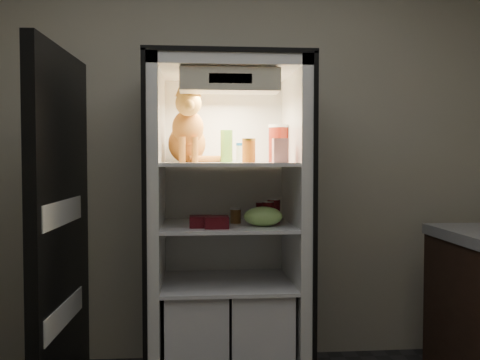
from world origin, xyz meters
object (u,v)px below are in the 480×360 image
object	(u,v)px
cream_carton	(280,151)
soda_can_a	(261,211)
pepper_jar	(279,143)
berry_box_left	(201,221)
soda_can_b	(274,211)
mayo_tub	(243,153)
tabby_cat	(188,134)
refrigerator	(226,248)
soda_can_c	(268,213)
salsa_jar	(249,150)
berry_box_right	(217,222)
grape_bag	(263,216)
parmesan_shaker	(226,146)
condiment_jar	(236,215)

from	to	relation	value
cream_carton	soda_can_a	xyz separation A→B (m)	(-0.06, 0.31, -0.36)
pepper_jar	berry_box_left	distance (m)	0.69
soda_can_b	berry_box_left	world-z (taller)	soda_can_b
mayo_tub	soda_can_a	size ratio (longest dim) A/B	1.02
berry_box_left	tabby_cat	bearing A→B (deg)	109.89
soda_can_b	berry_box_left	size ratio (longest dim) A/B	1.12
refrigerator	pepper_jar	world-z (taller)	refrigerator
soda_can_c	mayo_tub	bearing A→B (deg)	134.82
refrigerator	berry_box_left	bearing A→B (deg)	-127.18
salsa_jar	berry_box_left	distance (m)	0.48
mayo_tub	berry_box_right	bearing A→B (deg)	-119.88
pepper_jar	cream_carton	size ratio (longest dim) A/B	1.70
refrigerator	grape_bag	distance (m)	0.33
tabby_cat	parmesan_shaker	xyz separation A→B (m)	(0.22, -0.01, -0.07)
soda_can_a	berry_box_right	size ratio (longest dim) A/B	0.87
soda_can_b	salsa_jar	bearing A→B (deg)	-154.06
berry_box_left	mayo_tub	bearing A→B (deg)	45.25
pepper_jar	berry_box_left	world-z (taller)	pepper_jar
mayo_tub	soda_can_c	bearing A→B (deg)	-45.18
cream_carton	grape_bag	xyz separation A→B (m)	(-0.08, 0.05, -0.36)
tabby_cat	soda_can_c	bearing A→B (deg)	-13.08
berry_box_right	soda_can_b	bearing A→B (deg)	29.65
grape_bag	berry_box_left	world-z (taller)	grape_bag
soda_can_a	salsa_jar	bearing A→B (deg)	-114.57
refrigerator	soda_can_b	distance (m)	0.35
salsa_jar	soda_can_c	bearing A→B (deg)	21.07
berry_box_right	pepper_jar	bearing A→B (deg)	37.24
tabby_cat	cream_carton	bearing A→B (deg)	-28.20
cream_carton	parmesan_shaker	bearing A→B (deg)	141.46
tabby_cat	mayo_tub	xyz separation A→B (m)	(0.32, 0.06, -0.11)
condiment_jar	grape_bag	size ratio (longest dim) A/B	0.41
tabby_cat	mayo_tub	distance (m)	0.34
tabby_cat	mayo_tub	bearing A→B (deg)	6.16
soda_can_c	condiment_jar	size ratio (longest dim) A/B	1.45
refrigerator	tabby_cat	xyz separation A→B (m)	(-0.22, 0.00, 0.66)
refrigerator	parmesan_shaker	distance (m)	0.59
pepper_jar	soda_can_c	size ratio (longest dim) A/B	1.74
soda_can_a	soda_can_b	bearing A→B (deg)	-66.20
mayo_tub	berry_box_left	world-z (taller)	mayo_tub
refrigerator	cream_carton	distance (m)	0.67
condiment_jar	soda_can_b	bearing A→B (deg)	-3.15
salsa_jar	soda_can_c	xyz separation A→B (m)	(0.11, 0.04, -0.35)
pepper_jar	soda_can_b	xyz separation A→B (m)	(-0.05, -0.10, -0.39)
pepper_jar	cream_carton	world-z (taller)	pepper_jar
soda_can_a	soda_can_c	xyz separation A→B (m)	(0.02, -0.16, 0.01)
soda_can_b	mayo_tub	bearing A→B (deg)	149.02
mayo_tub	soda_can_b	distance (m)	0.39
soda_can_a	berry_box_right	bearing A→B (deg)	-130.79
pepper_jar	berry_box_left	size ratio (longest dim) A/B	1.80
parmesan_shaker	berry_box_right	world-z (taller)	parmesan_shaker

